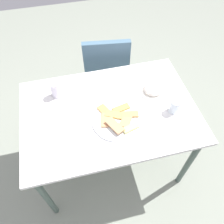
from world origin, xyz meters
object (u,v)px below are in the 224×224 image
(soda_can, at_px, (55,89))
(drinking_glass, at_px, (174,106))
(spoon, at_px, (45,148))
(pide_platter, at_px, (117,120))
(paper_napkin, at_px, (46,151))
(fork, at_px, (46,153))
(dining_table, at_px, (109,117))
(dining_chair, at_px, (106,70))
(salad_plate_greens, at_px, (153,89))

(soda_can, height_order, drinking_glass, soda_can)
(spoon, bearing_deg, pide_platter, -1.63)
(drinking_glass, xyz_separation_m, spoon, (-0.87, -0.09, -0.04))
(paper_napkin, height_order, fork, fork)
(dining_table, height_order, drinking_glass, drinking_glass)
(drinking_glass, height_order, fork, drinking_glass)
(dining_chair, bearing_deg, dining_table, -100.62)
(pide_platter, bearing_deg, paper_napkin, -166.48)
(fork, bearing_deg, paper_napkin, 73.43)
(dining_table, xyz_separation_m, soda_can, (-0.34, 0.23, 0.14))
(pide_platter, bearing_deg, soda_can, 138.66)
(dining_table, relative_size, dining_chair, 1.36)
(dining_table, distance_m, pide_platter, 0.14)
(pide_platter, relative_size, fork, 1.93)
(soda_can, relative_size, fork, 0.73)
(dining_table, relative_size, fork, 7.23)
(drinking_glass, distance_m, fork, 0.88)
(spoon, bearing_deg, dining_chair, 43.71)
(dining_chair, distance_m, pide_platter, 0.83)
(dining_table, xyz_separation_m, paper_napkin, (-0.45, -0.21, 0.08))
(dining_chair, height_order, salad_plate_greens, dining_chair)
(paper_napkin, relative_size, spoon, 0.63)
(salad_plate_greens, distance_m, paper_napkin, 0.86)
(soda_can, bearing_deg, spoon, -104.68)
(spoon, bearing_deg, paper_napkin, -103.08)
(dining_chair, xyz_separation_m, fork, (-0.57, -0.91, 0.27))
(spoon, bearing_deg, dining_table, 10.46)
(soda_can, height_order, paper_napkin, soda_can)
(soda_can, distance_m, fork, 0.47)
(dining_chair, distance_m, drinking_glass, 0.90)
(drinking_glass, bearing_deg, paper_napkin, -173.16)
(salad_plate_greens, distance_m, drinking_glass, 0.22)
(dining_chair, relative_size, fork, 5.32)
(dining_table, distance_m, soda_can, 0.43)
(dining_chair, distance_m, paper_napkin, 1.10)
(soda_can, height_order, fork, soda_can)
(pide_platter, distance_m, salad_plate_greens, 0.38)
(dining_table, xyz_separation_m, fork, (-0.45, -0.23, 0.09))
(dining_table, relative_size, pide_platter, 3.75)
(dining_table, xyz_separation_m, pide_platter, (0.03, -0.10, 0.09))
(soda_can, xyz_separation_m, spoon, (-0.11, -0.42, -0.06))
(pide_platter, distance_m, spoon, 0.49)
(dining_chair, bearing_deg, salad_plate_greens, -69.17)
(salad_plate_greens, height_order, soda_can, soda_can)
(dining_table, xyz_separation_m, dining_chair, (0.13, 0.68, -0.18))
(dining_table, bearing_deg, spoon, -156.46)
(drinking_glass, relative_size, paper_napkin, 0.82)
(dining_table, xyz_separation_m, spoon, (-0.45, -0.19, 0.09))
(dining_chair, height_order, fork, dining_chair)
(dining_table, relative_size, spoon, 6.20)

